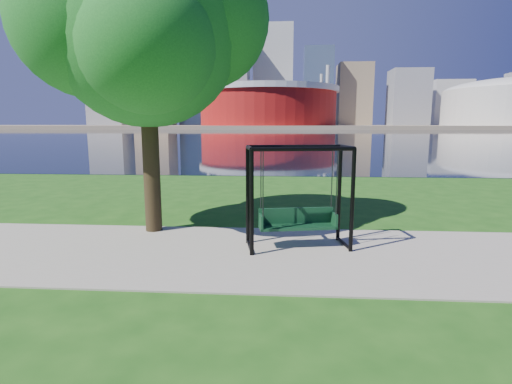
# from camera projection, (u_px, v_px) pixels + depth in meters

# --- Properties ---
(ground) EXTENTS (900.00, 900.00, 0.00)m
(ground) POSITION_uv_depth(u_px,v_px,m) (270.00, 247.00, 8.67)
(ground) COLOR #1E5114
(ground) RESTS_ON ground
(path) EXTENTS (120.00, 4.00, 0.03)m
(path) POSITION_uv_depth(u_px,v_px,m) (269.00, 254.00, 8.18)
(path) COLOR #9E937F
(path) RESTS_ON ground
(river) EXTENTS (900.00, 180.00, 0.02)m
(river) POSITION_uv_depth(u_px,v_px,m) (284.00, 134.00, 108.97)
(river) COLOR black
(river) RESTS_ON ground
(far_bank) EXTENTS (900.00, 228.00, 2.00)m
(far_bank) POSITION_uv_depth(u_px,v_px,m) (285.00, 127.00, 309.41)
(far_bank) COLOR #937F60
(far_bank) RESTS_ON ground
(stadium) EXTENTS (83.00, 83.00, 32.00)m
(stadium) POSITION_uv_depth(u_px,v_px,m) (268.00, 105.00, 238.08)
(stadium) COLOR maroon
(stadium) RESTS_ON far_bank
(skyline) EXTENTS (392.00, 66.00, 96.50)m
(skyline) POSITION_uv_depth(u_px,v_px,m) (280.00, 82.00, 317.04)
(skyline) COLOR gray
(skyline) RESTS_ON far_bank
(swing) EXTENTS (2.28, 1.31, 2.20)m
(swing) POSITION_uv_depth(u_px,v_px,m) (298.00, 199.00, 8.46)
(swing) COLOR black
(swing) RESTS_ON ground
(park_tree) EXTENTS (5.67, 5.12, 7.04)m
(park_tree) POSITION_uv_depth(u_px,v_px,m) (144.00, 26.00, 9.22)
(park_tree) COLOR black
(park_tree) RESTS_ON ground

